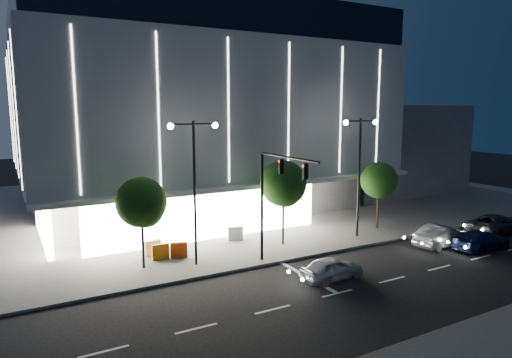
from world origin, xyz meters
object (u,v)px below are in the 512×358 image
object	(u,v)px
traffic_mast	(274,188)
barrier_b	(153,248)
car_lead	(332,268)
tree_left	(142,205)
car_fourth	(497,224)
tree_mid	(284,186)
car_second	(442,235)
barrier_d	(235,233)
street_lamp_east	(360,160)
tree_right	(379,182)
car_third	(481,240)
barrier_a	(179,250)
barrier_c	(160,252)
street_lamp_west	(194,172)

from	to	relation	value
traffic_mast	barrier_b	bearing A→B (deg)	135.58
car_lead	tree_left	bearing A→B (deg)	50.56
traffic_mast	car_lead	size ratio (longest dim) A/B	1.82
car_fourth	barrier_b	xyz separation A→B (m)	(-25.32, 7.34, -0.10)
tree_mid	car_second	bearing A→B (deg)	-29.36
barrier_b	barrier_d	bearing A→B (deg)	-5.13
tree_left	car_lead	bearing A→B (deg)	-37.22
tree_mid	car_lead	bearing A→B (deg)	-98.56
street_lamp_east	car_lead	xyz separation A→B (m)	(-7.00, -5.80, -5.29)
tree_left	car_second	distance (m)	20.87
car_second	traffic_mast	bearing A→B (deg)	76.81
street_lamp_east	tree_right	world-z (taller)	street_lamp_east
traffic_mast	tree_right	world-z (taller)	traffic_mast
tree_mid	barrier_d	world-z (taller)	tree_mid
street_lamp_east	barrier_d	size ratio (longest dim) A/B	8.18
street_lamp_east	car_third	bearing A→B (deg)	-48.92
tree_left	car_fourth	xyz separation A→B (m)	(26.47, -5.31, -3.28)
car_second	car_fourth	bearing A→B (deg)	-93.01
street_lamp_east	car_fourth	size ratio (longest dim) A/B	1.67
traffic_mast	barrier_a	xyz separation A→B (m)	(-4.47, 4.46, -4.38)
car_fourth	tree_mid	bearing A→B (deg)	66.90
tree_right	barrier_c	distance (m)	17.97
traffic_mast	tree_left	xyz separation A→B (m)	(-6.97, 3.68, -0.99)
street_lamp_west	tree_left	world-z (taller)	street_lamp_west
street_lamp_east	tree_left	size ratio (longest dim) A/B	1.57
barrier_a	car_fourth	bearing A→B (deg)	5.47
car_second	barrier_b	xyz separation A→B (m)	(-18.70, 7.56, -0.12)
tree_right	barrier_d	xyz separation A→B (m)	(-11.53, 2.51, -3.23)
car_second	barrier_d	xyz separation A→B (m)	(-12.39, 8.05, -0.12)
traffic_mast	barrier_d	world-z (taller)	traffic_mast
barrier_c	street_lamp_west	bearing A→B (deg)	-49.72
car_lead	car_second	size ratio (longest dim) A/B	0.83
tree_left	tree_mid	distance (m)	10.00
street_lamp_east	tree_right	size ratio (longest dim) A/B	1.63
tree_right	barrier_b	xyz separation A→B (m)	(-17.85, 2.02, -3.23)
traffic_mast	barrier_c	distance (m)	8.53
car_lead	car_second	world-z (taller)	car_second
street_lamp_west	car_third	bearing A→B (deg)	-18.97
tree_left	tree_mid	xyz separation A→B (m)	(10.00, 0.00, 0.30)
traffic_mast	barrier_b	xyz separation A→B (m)	(-5.82, 5.71, -4.38)
barrier_b	car_second	bearing A→B (deg)	-31.54
car_third	car_lead	bearing A→B (deg)	86.89
traffic_mast	tree_right	size ratio (longest dim) A/B	1.28
tree_right	car_second	bearing A→B (deg)	-81.26
street_lamp_west	tree_right	size ratio (longest dim) A/B	1.63
car_lead	tree_mid	bearing A→B (deg)	-10.78
street_lamp_west	barrier_c	world-z (taller)	street_lamp_west
tree_mid	tree_left	bearing A→B (deg)	-180.00
tree_right	barrier_d	size ratio (longest dim) A/B	5.01
traffic_mast	tree_left	distance (m)	7.95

